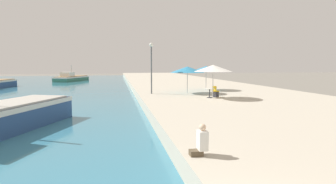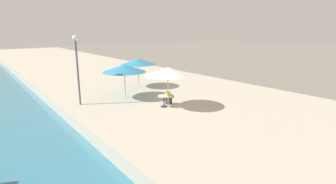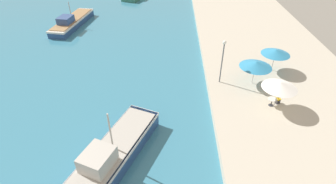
% 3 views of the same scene
% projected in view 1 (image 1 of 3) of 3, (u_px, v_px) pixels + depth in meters
% --- Properties ---
extents(quay_promenade, '(16.00, 90.00, 0.77)m').
position_uv_depth(quay_promenade, '(181.00, 84.00, 40.87)').
color(quay_promenade, '#BCB29E').
rests_on(quay_promenade, ground_plane).
extents(fishing_boat_far, '(6.16, 9.39, 3.26)m').
position_uv_depth(fishing_boat_far, '(71.00, 78.00, 53.89)').
color(fishing_boat_far, '#33705B').
rests_on(fishing_boat_far, water_basin).
extents(cafe_umbrella_pink, '(2.98, 2.98, 2.60)m').
position_uv_depth(cafe_umbrella_pink, '(213.00, 68.00, 20.39)').
color(cafe_umbrella_pink, '#B7B7B7').
rests_on(cafe_umbrella_pink, quay_promenade).
extents(cafe_umbrella_white, '(3.15, 3.15, 2.45)m').
position_uv_depth(cafe_umbrella_white, '(187.00, 70.00, 23.98)').
color(cafe_umbrella_white, '#B7B7B7').
rests_on(cafe_umbrella_white, quay_promenade).
extents(cafe_umbrella_striped, '(2.99, 2.99, 2.48)m').
position_uv_depth(cafe_umbrella_striped, '(206.00, 69.00, 27.09)').
color(cafe_umbrella_striped, '#B7B7B7').
rests_on(cafe_umbrella_striped, quay_promenade).
extents(cafe_table, '(0.80, 0.80, 0.74)m').
position_uv_depth(cafe_table, '(210.00, 91.00, 20.73)').
color(cafe_table, '#333338').
rests_on(cafe_table, quay_promenade).
extents(cafe_chair_left, '(0.57, 0.55, 0.91)m').
position_uv_depth(cafe_chair_left, '(216.00, 93.00, 21.20)').
color(cafe_chair_left, '#2D2D33').
rests_on(cafe_chair_left, quay_promenade).
extents(person_at_quay, '(0.50, 0.36, 0.92)m').
position_uv_depth(person_at_quay, '(201.00, 142.00, 7.56)').
color(person_at_quay, brown).
rests_on(person_at_quay, quay_promenade).
extents(lamppost, '(0.36, 0.36, 4.56)m').
position_uv_depth(lamppost, '(151.00, 59.00, 23.41)').
color(lamppost, '#565B60').
rests_on(lamppost, quay_promenade).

